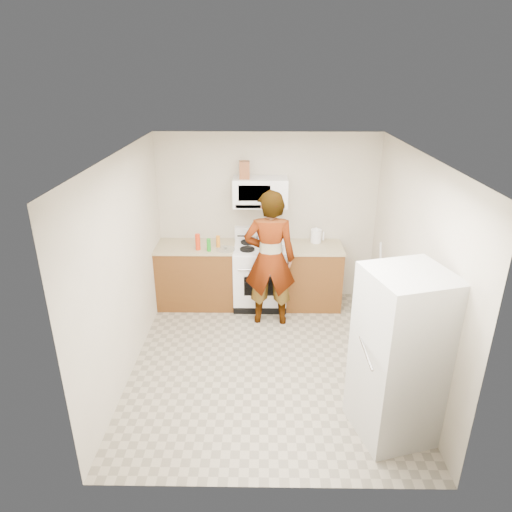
{
  "coord_description": "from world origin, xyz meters",
  "views": [
    {
      "loc": [
        -0.07,
        -4.64,
        3.32
      ],
      "look_at": [
        -0.15,
        0.55,
        1.17
      ],
      "focal_mm": 32.0,
      "sensor_mm": 36.0,
      "label": 1
    }
  ],
  "objects_px": {
    "gas_range": "(260,274)",
    "microwave": "(260,192)",
    "fridge": "(400,356)",
    "saucepan": "(252,238)",
    "person": "(270,259)",
    "kettle": "(316,236)"
  },
  "relations": [
    {
      "from": "fridge",
      "to": "gas_range",
      "type": "bearing_deg",
      "value": 101.22
    },
    {
      "from": "gas_range",
      "to": "microwave",
      "type": "distance_m",
      "value": 1.22
    },
    {
      "from": "saucepan",
      "to": "kettle",
      "type": "bearing_deg",
      "value": 2.87
    },
    {
      "from": "fridge",
      "to": "saucepan",
      "type": "height_order",
      "value": "fridge"
    },
    {
      "from": "person",
      "to": "saucepan",
      "type": "distance_m",
      "value": 0.68
    },
    {
      "from": "gas_range",
      "to": "person",
      "type": "bearing_deg",
      "value": -75.2
    },
    {
      "from": "gas_range",
      "to": "kettle",
      "type": "height_order",
      "value": "gas_range"
    },
    {
      "from": "fridge",
      "to": "microwave",
      "type": "bearing_deg",
      "value": 100.11
    },
    {
      "from": "kettle",
      "to": "saucepan",
      "type": "relative_size",
      "value": 0.99
    },
    {
      "from": "person",
      "to": "saucepan",
      "type": "xyz_separation_m",
      "value": [
        -0.26,
        0.63,
        0.06
      ]
    },
    {
      "from": "microwave",
      "to": "saucepan",
      "type": "relative_size",
      "value": 3.92
    },
    {
      "from": "gas_range",
      "to": "saucepan",
      "type": "bearing_deg",
      "value": 134.7
    },
    {
      "from": "microwave",
      "to": "kettle",
      "type": "distance_m",
      "value": 1.06
    },
    {
      "from": "gas_range",
      "to": "microwave",
      "type": "xyz_separation_m",
      "value": [
        0.0,
        0.13,
        1.21
      ]
    },
    {
      "from": "gas_range",
      "to": "saucepan",
      "type": "distance_m",
      "value": 0.55
    },
    {
      "from": "person",
      "to": "fridge",
      "type": "distance_m",
      "value": 2.38
    },
    {
      "from": "microwave",
      "to": "saucepan",
      "type": "bearing_deg",
      "value": -177.57
    },
    {
      "from": "microwave",
      "to": "kettle",
      "type": "bearing_deg",
      "value": 2.93
    },
    {
      "from": "gas_range",
      "to": "fridge",
      "type": "distance_m",
      "value": 2.91
    },
    {
      "from": "person",
      "to": "kettle",
      "type": "distance_m",
      "value": 0.97
    },
    {
      "from": "microwave",
      "to": "fridge",
      "type": "xyz_separation_m",
      "value": [
        1.31,
        -2.7,
        -0.85
      ]
    },
    {
      "from": "fridge",
      "to": "kettle",
      "type": "xyz_separation_m",
      "value": [
        -0.49,
        2.74,
        0.18
      ]
    }
  ]
}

